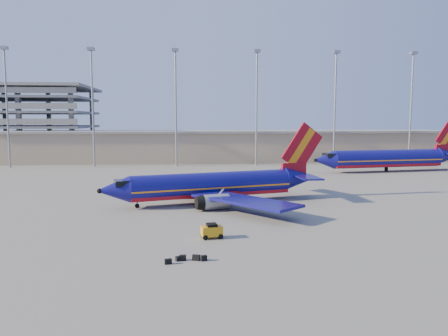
% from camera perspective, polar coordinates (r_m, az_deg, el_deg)
% --- Properties ---
extents(ground, '(220.00, 220.00, 0.00)m').
position_cam_1_polar(ground, '(63.62, -2.82, -4.09)').
color(ground, slate).
rests_on(ground, ground).
extents(terminal_building, '(122.00, 16.00, 8.50)m').
position_cam_1_polar(terminal_building, '(121.35, 1.02, 2.93)').
color(terminal_building, gray).
rests_on(terminal_building, ground).
extents(light_mast_row, '(101.60, 1.60, 28.65)m').
position_cam_1_polar(light_mast_row, '(108.94, -0.99, 9.51)').
color(light_mast_row, gray).
rests_on(light_mast_row, ground).
extents(aircraft_main, '(32.13, 30.46, 11.15)m').
position_cam_1_polar(aircraft_main, '(60.73, -0.92, -2.30)').
color(aircraft_main, navy).
rests_on(aircraft_main, ground).
extents(aircraft_second, '(37.51, 14.51, 12.75)m').
position_cam_1_polar(aircraft_second, '(104.31, 20.92, 1.19)').
color(aircraft_second, navy).
rests_on(aircraft_second, ground).
extents(baggage_tug, '(2.22, 1.58, 1.45)m').
position_cam_1_polar(baggage_tug, '(42.87, -1.61, -8.17)').
color(baggage_tug, '#CC8F12').
rests_on(baggage_tug, ground).
extents(luggage_pile, '(3.46, 1.31, 0.46)m').
position_cam_1_polar(luggage_pile, '(36.46, -4.96, -11.70)').
color(luggage_pile, black).
rests_on(luggage_pile, ground).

